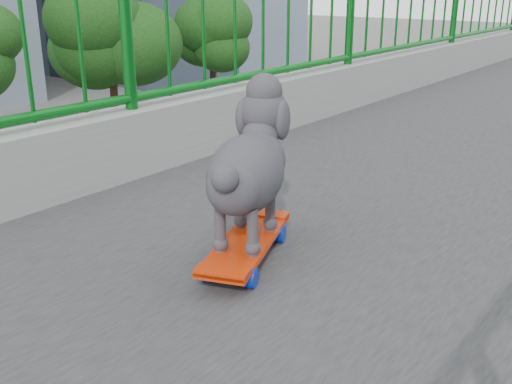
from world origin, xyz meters
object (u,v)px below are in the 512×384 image
at_px(car_2, 155,221).
at_px(car_3, 68,207).
at_px(skateboard, 246,245).
at_px(poodle, 249,164).

xyz_separation_m(car_2, car_3, (-3.20, -0.92, -0.02)).
bearing_deg(car_2, skateboard, 139.11).
bearing_deg(car_2, poodle, 139.16).
distance_m(car_2, car_3, 3.33).
bearing_deg(poodle, car_3, 127.01).
bearing_deg(poodle, skateboard, -90.00).
height_order(skateboard, poodle, poodle).
distance_m(poodle, car_2, 17.16).
bearing_deg(skateboard, car_2, 118.01).
distance_m(skateboard, poodle, 0.26).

